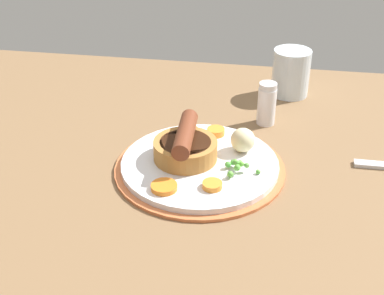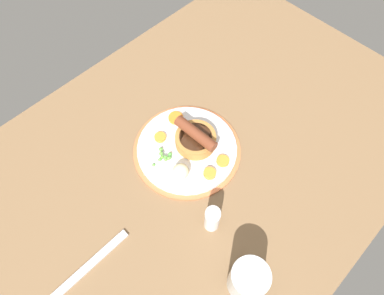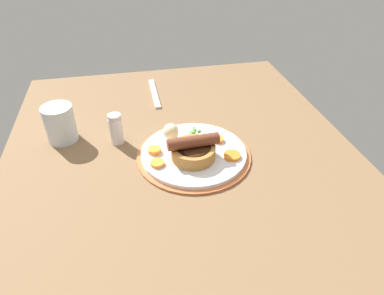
{
  "view_description": "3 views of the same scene",
  "coord_description": "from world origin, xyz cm",
  "px_view_note": "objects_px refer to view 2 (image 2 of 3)",
  "views": [
    {
      "loc": [
        15.5,
        -68.87,
        46.97
      ],
      "look_at": [
        4.62,
        -3.15,
        7.17
      ],
      "focal_mm": 50.0,
      "sensor_mm": 36.0,
      "label": 1
    },
    {
      "loc": [
        33.07,
        26.67,
        73.95
      ],
      "look_at": [
        5.52,
        -0.92,
        6.0
      ],
      "focal_mm": 32.0,
      "sensor_mm": 36.0,
      "label": 2
    },
    {
      "loc": [
        -54.05,
        10.37,
        49.79
      ],
      "look_at": [
        4.43,
        -1.79,
        6.37
      ],
      "focal_mm": 32.0,
      "sensor_mm": 36.0,
      "label": 3
    }
  ],
  "objects_px": {
    "pea_pile": "(164,156)",
    "carrot_slice_2": "(223,161)",
    "dinner_plate": "(187,149)",
    "drinking_glass": "(248,280)",
    "salt_shaker": "(212,219)",
    "sausage_pudding": "(196,138)",
    "carrot_slice_5": "(210,173)",
    "potato_chunk_0": "(181,171)",
    "carrot_slice_4": "(176,118)",
    "carrot_slice_1": "(160,137)",
    "fork": "(91,264)"
  },
  "relations": [
    {
      "from": "pea_pile",
      "to": "carrot_slice_2",
      "type": "bearing_deg",
      "value": 131.26
    },
    {
      "from": "dinner_plate",
      "to": "carrot_slice_2",
      "type": "distance_m",
      "value": 0.09
    },
    {
      "from": "carrot_slice_2",
      "to": "drinking_glass",
      "type": "height_order",
      "value": "drinking_glass"
    },
    {
      "from": "pea_pile",
      "to": "salt_shaker",
      "type": "xyz_separation_m",
      "value": [
        0.03,
        0.18,
        0.01
      ]
    },
    {
      "from": "dinner_plate",
      "to": "sausage_pudding",
      "type": "relative_size",
      "value": 2.28
    },
    {
      "from": "sausage_pudding",
      "to": "carrot_slice_5",
      "type": "relative_size",
      "value": 3.93
    },
    {
      "from": "dinner_plate",
      "to": "potato_chunk_0",
      "type": "xyz_separation_m",
      "value": [
        0.06,
        0.04,
        0.03
      ]
    },
    {
      "from": "sausage_pudding",
      "to": "potato_chunk_0",
      "type": "xyz_separation_m",
      "value": [
        0.08,
        0.04,
        -0.0
      ]
    },
    {
      "from": "pea_pile",
      "to": "carrot_slice_4",
      "type": "distance_m",
      "value": 0.11
    },
    {
      "from": "potato_chunk_0",
      "to": "dinner_plate",
      "type": "bearing_deg",
      "value": -145.14
    },
    {
      "from": "carrot_slice_1",
      "to": "potato_chunk_0",
      "type": "bearing_deg",
      "value": 72.62
    },
    {
      "from": "carrot_slice_2",
      "to": "salt_shaker",
      "type": "relative_size",
      "value": 0.4
    },
    {
      "from": "fork",
      "to": "pea_pile",
      "type": "bearing_deg",
      "value": -165.86
    },
    {
      "from": "dinner_plate",
      "to": "fork",
      "type": "relative_size",
      "value": 1.42
    },
    {
      "from": "carrot_slice_4",
      "to": "salt_shaker",
      "type": "bearing_deg",
      "value": 62.17
    },
    {
      "from": "carrot_slice_1",
      "to": "drinking_glass",
      "type": "xyz_separation_m",
      "value": [
        0.1,
        0.36,
        0.03
      ]
    },
    {
      "from": "dinner_plate",
      "to": "carrot_slice_4",
      "type": "bearing_deg",
      "value": -116.02
    },
    {
      "from": "fork",
      "to": "sausage_pudding",
      "type": "bearing_deg",
      "value": -172.68
    },
    {
      "from": "dinner_plate",
      "to": "potato_chunk_0",
      "type": "relative_size",
      "value": 6.72
    },
    {
      "from": "sausage_pudding",
      "to": "drinking_glass",
      "type": "height_order",
      "value": "drinking_glass"
    },
    {
      "from": "sausage_pudding",
      "to": "carrot_slice_1",
      "type": "height_order",
      "value": "sausage_pudding"
    },
    {
      "from": "sausage_pudding",
      "to": "carrot_slice_5",
      "type": "distance_m",
      "value": 0.09
    },
    {
      "from": "salt_shaker",
      "to": "potato_chunk_0",
      "type": "bearing_deg",
      "value": -103.85
    },
    {
      "from": "sausage_pudding",
      "to": "fork",
      "type": "bearing_deg",
      "value": 94.77
    },
    {
      "from": "carrot_slice_5",
      "to": "carrot_slice_2",
      "type": "bearing_deg",
      "value": -178.97
    },
    {
      "from": "potato_chunk_0",
      "to": "salt_shaker",
      "type": "distance_m",
      "value": 0.13
    },
    {
      "from": "carrot_slice_2",
      "to": "dinner_plate",
      "type": "bearing_deg",
      "value": -69.61
    },
    {
      "from": "fork",
      "to": "carrot_slice_2",
      "type": "bearing_deg",
      "value": 174.26
    },
    {
      "from": "dinner_plate",
      "to": "sausage_pudding",
      "type": "distance_m",
      "value": 0.04
    },
    {
      "from": "sausage_pudding",
      "to": "carrot_slice_5",
      "type": "bearing_deg",
      "value": 153.06
    },
    {
      "from": "salt_shaker",
      "to": "sausage_pudding",
      "type": "bearing_deg",
      "value": -125.35
    },
    {
      "from": "carrot_slice_5",
      "to": "fork",
      "type": "xyz_separation_m",
      "value": [
        0.31,
        -0.03,
        -0.02
      ]
    },
    {
      "from": "sausage_pudding",
      "to": "fork",
      "type": "xyz_separation_m",
      "value": [
        0.34,
        0.05,
        -0.03
      ]
    },
    {
      "from": "carrot_slice_5",
      "to": "drinking_glass",
      "type": "xyz_separation_m",
      "value": [
        0.12,
        0.21,
        0.02
      ]
    },
    {
      "from": "dinner_plate",
      "to": "drinking_glass",
      "type": "height_order",
      "value": "drinking_glass"
    },
    {
      "from": "potato_chunk_0",
      "to": "salt_shaker",
      "type": "height_order",
      "value": "salt_shaker"
    },
    {
      "from": "dinner_plate",
      "to": "fork",
      "type": "height_order",
      "value": "dinner_plate"
    },
    {
      "from": "carrot_slice_5",
      "to": "salt_shaker",
      "type": "bearing_deg",
      "value": 45.76
    },
    {
      "from": "sausage_pudding",
      "to": "carrot_slice_4",
      "type": "height_order",
      "value": "sausage_pudding"
    },
    {
      "from": "dinner_plate",
      "to": "carrot_slice_5",
      "type": "height_order",
      "value": "carrot_slice_5"
    },
    {
      "from": "dinner_plate",
      "to": "drinking_glass",
      "type": "distance_m",
      "value": 0.32
    },
    {
      "from": "potato_chunk_0",
      "to": "sausage_pudding",
      "type": "bearing_deg",
      "value": -156.51
    },
    {
      "from": "carrot_slice_1",
      "to": "carrot_slice_5",
      "type": "height_order",
      "value": "carrot_slice_5"
    },
    {
      "from": "pea_pile",
      "to": "drinking_glass",
      "type": "bearing_deg",
      "value": 76.77
    },
    {
      "from": "carrot_slice_5",
      "to": "carrot_slice_1",
      "type": "bearing_deg",
      "value": -84.66
    },
    {
      "from": "dinner_plate",
      "to": "potato_chunk_0",
      "type": "height_order",
      "value": "potato_chunk_0"
    },
    {
      "from": "salt_shaker",
      "to": "carrot_slice_4",
      "type": "bearing_deg",
      "value": -117.83
    },
    {
      "from": "carrot_slice_5",
      "to": "fork",
      "type": "bearing_deg",
      "value": -6.39
    },
    {
      "from": "carrot_slice_2",
      "to": "drinking_glass",
      "type": "distance_m",
      "value": 0.26
    },
    {
      "from": "salt_shaker",
      "to": "carrot_slice_2",
      "type": "bearing_deg",
      "value": -146.69
    }
  ]
}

